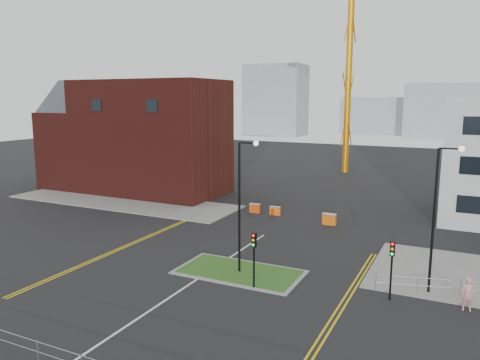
# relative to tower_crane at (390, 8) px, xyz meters

# --- Properties ---
(ground) EXTENTS (200.00, 200.00, 0.00)m
(ground) POSITION_rel_tower_crane_xyz_m (-3.88, -53.83, -24.75)
(ground) COLOR black
(ground) RESTS_ON ground
(pavement_left) EXTENTS (28.00, 8.00, 0.12)m
(pavement_left) POSITION_rel_tower_crane_xyz_m (-23.88, -31.83, -24.69)
(pavement_left) COLOR slate
(pavement_left) RESTS_ON ground
(island_kerb) EXTENTS (8.60, 4.60, 0.08)m
(island_kerb) POSITION_rel_tower_crane_xyz_m (-1.88, -45.83, -24.71)
(island_kerb) COLOR slate
(island_kerb) RESTS_ON ground
(grass_island) EXTENTS (8.00, 4.00, 0.12)m
(grass_island) POSITION_rel_tower_crane_xyz_m (-1.88, -45.83, -24.69)
(grass_island) COLOR #26511B
(grass_island) RESTS_ON ground
(brick_building) EXTENTS (24.20, 10.07, 14.24)m
(brick_building) POSITION_rel_tower_crane_xyz_m (-26.85, -25.83, -17.90)
(brick_building) COLOR #491612
(brick_building) RESTS_ON ground
(tower_crane) EXTENTS (52.18, 11.33, 35.72)m
(tower_crane) POSITION_rel_tower_crane_xyz_m (0.00, 0.00, 0.00)
(tower_crane) COLOR orange
(tower_crane) RESTS_ON ground
(streetlamp_island) EXTENTS (1.46, 0.36, 9.18)m
(streetlamp_island) POSITION_rel_tower_crane_xyz_m (-1.66, -45.83, -19.34)
(streetlamp_island) COLOR black
(streetlamp_island) RESTS_ON ground
(streetlamp_right_near) EXTENTS (1.46, 0.36, 9.18)m
(streetlamp_right_near) POSITION_rel_tower_crane_xyz_m (10.34, -43.83, -19.34)
(streetlamp_right_near) COLOR black
(streetlamp_right_near) RESTS_ON ground
(traffic_light_island) EXTENTS (0.28, 0.33, 3.65)m
(traffic_light_island) POSITION_rel_tower_crane_xyz_m (0.12, -47.85, -22.18)
(traffic_light_island) COLOR black
(traffic_light_island) RESTS_ON ground
(traffic_light_right) EXTENTS (0.28, 0.33, 3.65)m
(traffic_light_right) POSITION_rel_tower_crane_xyz_m (8.12, -45.85, -22.18)
(traffic_light_right) COLOR black
(traffic_light_right) RESTS_ON ground
(railing_front) EXTENTS (24.05, 0.05, 1.10)m
(railing_front) POSITION_rel_tower_crane_xyz_m (-3.88, -59.83, -23.97)
(railing_front) COLOR gray
(railing_front) RESTS_ON ground
(railing_left) EXTENTS (6.05, 0.05, 1.10)m
(railing_left) POSITION_rel_tower_crane_xyz_m (-14.88, -35.83, -24.00)
(railing_left) COLOR gray
(railing_left) RESTS_ON ground
(centre_line) EXTENTS (0.15, 30.00, 0.01)m
(centre_line) POSITION_rel_tower_crane_xyz_m (-3.88, -51.83, -24.74)
(centre_line) COLOR silver
(centre_line) RESTS_ON ground
(yellow_left_a) EXTENTS (0.12, 24.00, 0.01)m
(yellow_left_a) POSITION_rel_tower_crane_xyz_m (-12.88, -43.83, -24.74)
(yellow_left_a) COLOR gold
(yellow_left_a) RESTS_ON ground
(yellow_left_b) EXTENTS (0.12, 24.00, 0.01)m
(yellow_left_b) POSITION_rel_tower_crane_xyz_m (-12.58, -43.83, -24.74)
(yellow_left_b) COLOR gold
(yellow_left_b) RESTS_ON ground
(yellow_right_a) EXTENTS (0.12, 20.00, 0.01)m
(yellow_right_a) POSITION_rel_tower_crane_xyz_m (5.62, -47.83, -24.74)
(yellow_right_a) COLOR gold
(yellow_right_a) RESTS_ON ground
(yellow_right_b) EXTENTS (0.12, 20.00, 0.01)m
(yellow_right_b) POSITION_rel_tower_crane_xyz_m (5.92, -47.83, -24.74)
(yellow_right_b) COLOR gold
(yellow_right_b) RESTS_ON ground
(skyline_a) EXTENTS (18.00, 12.00, 22.00)m
(skyline_a) POSITION_rel_tower_crane_xyz_m (-43.88, 66.17, -13.75)
(skyline_a) COLOR gray
(skyline_a) RESTS_ON ground
(skyline_b) EXTENTS (24.00, 12.00, 16.00)m
(skyline_b) POSITION_rel_tower_crane_xyz_m (6.12, 76.17, -16.75)
(skyline_b) COLOR gray
(skyline_b) RESTS_ON ground
(skyline_d) EXTENTS (30.00, 12.00, 12.00)m
(skyline_d) POSITION_rel_tower_crane_xyz_m (-11.88, 86.17, -18.75)
(skyline_d) COLOR gray
(skyline_d) RESTS_ON ground
(pedestrian) EXTENTS (0.77, 0.57, 1.96)m
(pedestrian) POSITION_rel_tower_crane_xyz_m (12.29, -45.35, -23.77)
(pedestrian) COLOR pink
(pedestrian) RESTS_ON ground
(barrier_left) EXTENTS (1.09, 0.42, 0.90)m
(barrier_left) POSITION_rel_tower_crane_xyz_m (-5.60, -29.83, -24.26)
(barrier_left) COLOR #FF5A0E
(barrier_left) RESTS_ON ground
(barrier_mid) EXTENTS (1.17, 0.44, 0.97)m
(barrier_mid) POSITION_rel_tower_crane_xyz_m (-7.88, -29.83, -24.22)
(barrier_mid) COLOR #C6410B
(barrier_mid) RESTS_ON ground
(barrier_right) EXTENTS (1.30, 0.46, 1.09)m
(barrier_right) POSITION_rel_tower_crane_xyz_m (0.38, -31.03, -24.16)
(barrier_right) COLOR #DE5B0C
(barrier_right) RESTS_ON ground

